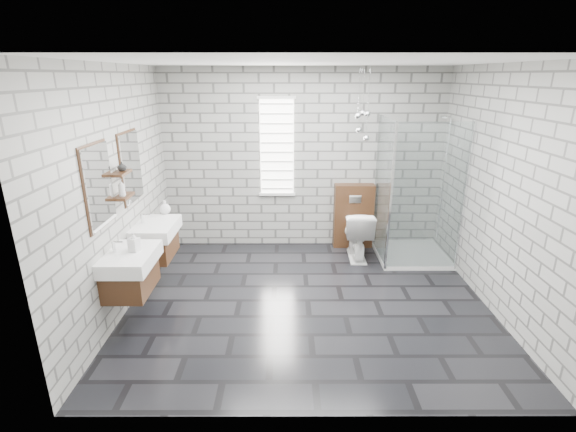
{
  "coord_description": "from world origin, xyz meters",
  "views": [
    {
      "loc": [
        -0.25,
        -4.42,
        2.58
      ],
      "look_at": [
        -0.24,
        0.35,
        0.96
      ],
      "focal_mm": 26.0,
      "sensor_mm": 36.0,
      "label": 1
    }
  ],
  "objects_px": {
    "vanity_right": "(153,230)",
    "cistern_panel": "(353,216)",
    "shower_enclosure": "(409,227)",
    "vanity_left": "(127,260)",
    "toilet": "(357,234)"
  },
  "relations": [
    {
      "from": "vanity_right",
      "to": "cistern_panel",
      "type": "height_order",
      "value": "vanity_right"
    },
    {
      "from": "shower_enclosure",
      "to": "vanity_left",
      "type": "bearing_deg",
      "value": -153.86
    },
    {
      "from": "vanity_right",
      "to": "toilet",
      "type": "xyz_separation_m",
      "value": [
        2.69,
        0.87,
        -0.39
      ]
    },
    {
      "from": "vanity_left",
      "to": "cistern_panel",
      "type": "distance_m",
      "value": 3.48
    },
    {
      "from": "vanity_left",
      "to": "vanity_right",
      "type": "relative_size",
      "value": 1.0
    },
    {
      "from": "shower_enclosure",
      "to": "toilet",
      "type": "xyz_separation_m",
      "value": [
        -0.72,
        0.09,
        -0.14
      ]
    },
    {
      "from": "vanity_left",
      "to": "shower_enclosure",
      "type": "relative_size",
      "value": 0.77
    },
    {
      "from": "shower_enclosure",
      "to": "toilet",
      "type": "distance_m",
      "value": 0.74
    },
    {
      "from": "vanity_left",
      "to": "toilet",
      "type": "height_order",
      "value": "vanity_left"
    },
    {
      "from": "cistern_panel",
      "to": "shower_enclosure",
      "type": "height_order",
      "value": "shower_enclosure"
    },
    {
      "from": "vanity_left",
      "to": "cistern_panel",
      "type": "relative_size",
      "value": 1.57
    },
    {
      "from": "vanity_left",
      "to": "vanity_right",
      "type": "height_order",
      "value": "same"
    },
    {
      "from": "cistern_panel",
      "to": "toilet",
      "type": "height_order",
      "value": "cistern_panel"
    },
    {
      "from": "vanity_right",
      "to": "cistern_panel",
      "type": "xyz_separation_m",
      "value": [
        2.69,
        1.3,
        -0.26
      ]
    },
    {
      "from": "vanity_right",
      "to": "cistern_panel",
      "type": "bearing_deg",
      "value": 25.87
    }
  ]
}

